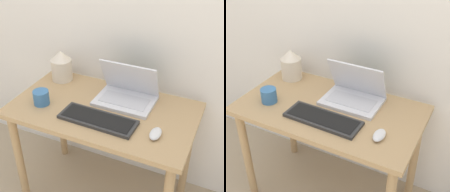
% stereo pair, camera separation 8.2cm
% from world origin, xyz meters
% --- Properties ---
extents(desk, '(1.05, 0.59, 0.72)m').
position_xyz_m(desk, '(0.00, 0.30, 0.61)').
color(desk, tan).
rests_on(desk, ground_plane).
extents(laptop, '(0.34, 0.24, 0.24)m').
position_xyz_m(laptop, '(0.09, 0.43, 0.77)').
color(laptop, silver).
rests_on(laptop, desk).
extents(keyboard, '(0.43, 0.16, 0.02)m').
position_xyz_m(keyboard, '(0.03, 0.17, 0.73)').
color(keyboard, '#2D2D2D').
rests_on(keyboard, desk).
extents(mouse, '(0.06, 0.11, 0.03)m').
position_xyz_m(mouse, '(0.35, 0.18, 0.73)').
color(mouse, silver).
rests_on(mouse, desk).
extents(vase, '(0.13, 0.13, 0.20)m').
position_xyz_m(vase, '(-0.39, 0.49, 0.81)').
color(vase, beige).
rests_on(vase, desk).
extents(mug, '(0.09, 0.09, 0.08)m').
position_xyz_m(mug, '(-0.34, 0.19, 0.76)').
color(mug, teal).
rests_on(mug, desk).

